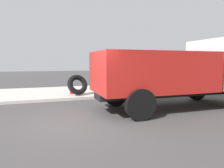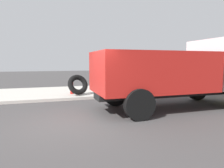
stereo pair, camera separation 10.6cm
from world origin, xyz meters
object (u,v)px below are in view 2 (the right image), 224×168
Objects in this scene: stop_sign at (120,69)px; dump_truck_red at (179,71)px; fire_hydrant at (72,86)px; loose_tire at (78,85)px.

stop_sign is 0.30× the size of dump_truck_red.
loose_tire is at bearing -63.58° from fire_hydrant.
fire_hydrant is 2.97m from stop_sign.
fire_hydrant is at bearing 166.28° from stop_sign.
fire_hydrant is 6.08m from dump_truck_red.
dump_truck_red is at bearing -69.74° from stop_sign.
stop_sign is 3.97m from dump_truck_red.
dump_truck_red reaches higher than stop_sign.
stop_sign reaches higher than loose_tire.
fire_hydrant is at bearing 116.42° from loose_tire.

